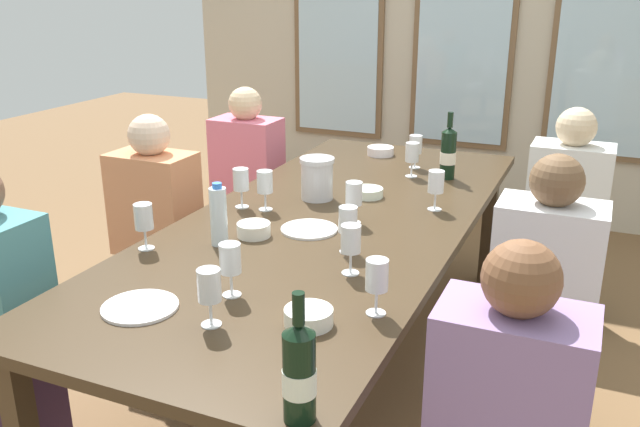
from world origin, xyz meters
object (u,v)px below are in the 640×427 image
(metal_pitcher, at_px, (317,178))
(wine_glass_3, at_px, (354,195))
(wine_glass_11, at_px, (377,278))
(seated_person_2, at_px, (248,187))
(wine_glass_8, at_px, (348,222))
(wine_glass_10, at_px, (265,184))
(wine_bottle_0, at_px, (299,373))
(white_plate_1, at_px, (309,229))
(wine_glass_1, at_px, (351,241))
(wine_glass_5, at_px, (416,145))
(wine_glass_0, at_px, (230,260))
(wine_glass_4, at_px, (144,218))
(wine_glass_2, at_px, (436,184))
(wine_bottle_1, at_px, (448,153))
(seated_person_3, at_px, (564,224))
(tasting_bowl_2, at_px, (380,151))
(seated_person_5, at_px, (542,306))
(wine_glass_6, at_px, (241,181))
(water_bottle, at_px, (219,216))
(tasting_bowl_1, at_px, (254,230))
(tasting_bowl_3, at_px, (309,317))
(wine_glass_7, at_px, (209,288))
(tasting_bowl_0, at_px, (368,192))
(dining_table, at_px, (329,231))
(white_plate_0, at_px, (140,307))
(seated_person_4, at_px, (158,236))

(metal_pitcher, bearing_deg, wine_glass_3, -41.51)
(wine_glass_11, relative_size, seated_person_2, 0.16)
(wine_glass_8, distance_m, wine_glass_10, 0.58)
(wine_bottle_0, distance_m, wine_glass_10, 1.47)
(white_plate_1, height_order, wine_glass_1, wine_glass_1)
(wine_glass_8, relative_size, wine_glass_11, 1.00)
(wine_glass_5, bearing_deg, wine_glass_0, -93.64)
(white_plate_1, height_order, wine_glass_4, wine_glass_4)
(metal_pitcher, relative_size, wine_glass_2, 1.09)
(wine_bottle_0, height_order, wine_bottle_1, wine_bottle_1)
(seated_person_2, distance_m, seated_person_3, 1.76)
(tasting_bowl_2, height_order, seated_person_5, seated_person_5)
(wine_glass_1, distance_m, wine_glass_4, 0.78)
(wine_glass_6, bearing_deg, water_bottle, -71.10)
(tasting_bowl_1, height_order, wine_glass_10, wine_glass_10)
(white_plate_1, height_order, wine_glass_5, wine_glass_5)
(wine_glass_4, bearing_deg, wine_glass_3, 43.15)
(wine_bottle_0, relative_size, tasting_bowl_3, 2.21)
(wine_glass_7, height_order, seated_person_5, seated_person_5)
(tasting_bowl_3, xyz_separation_m, wine_glass_0, (-0.30, 0.08, 0.10))
(metal_pitcher, relative_size, wine_glass_3, 1.09)
(wine_glass_5, distance_m, wine_glass_11, 1.67)
(wine_glass_1, relative_size, seated_person_5, 0.16)
(white_plate_1, relative_size, wine_glass_5, 1.30)
(wine_glass_0, bearing_deg, wine_bottle_1, 78.84)
(wine_glass_6, relative_size, seated_person_2, 0.16)
(tasting_bowl_2, relative_size, seated_person_3, 0.13)
(metal_pitcher, distance_m, tasting_bowl_3, 1.18)
(wine_bottle_0, relative_size, seated_person_3, 0.28)
(tasting_bowl_0, xyz_separation_m, wine_glass_5, (0.06, 0.57, 0.10))
(wine_glass_4, relative_size, seated_person_3, 0.16)
(wine_glass_1, bearing_deg, wine_glass_3, 109.65)
(wine_glass_1, distance_m, wine_glass_6, 0.83)
(dining_table, relative_size, wine_glass_10, 15.54)
(dining_table, height_order, wine_bottle_0, wine_bottle_0)
(white_plate_0, height_order, wine_bottle_1, wine_bottle_1)
(wine_glass_7, distance_m, seated_person_3, 2.12)
(seated_person_2, bearing_deg, tasting_bowl_3, -55.73)
(wine_glass_8, relative_size, seated_person_4, 0.16)
(wine_glass_1, relative_size, seated_person_2, 0.16)
(wine_bottle_0, xyz_separation_m, wine_glass_2, (-0.09, 1.55, -0.00))
(wine_glass_2, xyz_separation_m, wine_glass_7, (-0.33, -1.26, -0.00))
(tasting_bowl_0, bearing_deg, wine_glass_4, -120.41)
(wine_glass_4, bearing_deg, wine_glass_7, -36.88)
(wine_bottle_1, bearing_deg, wine_glass_4, -120.41)
(tasting_bowl_1, relative_size, water_bottle, 0.54)
(white_plate_1, height_order, tasting_bowl_1, tasting_bowl_1)
(tasting_bowl_3, xyz_separation_m, water_bottle, (-0.56, 0.43, 0.09))
(tasting_bowl_2, height_order, wine_glass_7, wine_glass_7)
(white_plate_0, bearing_deg, wine_glass_1, 45.12)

